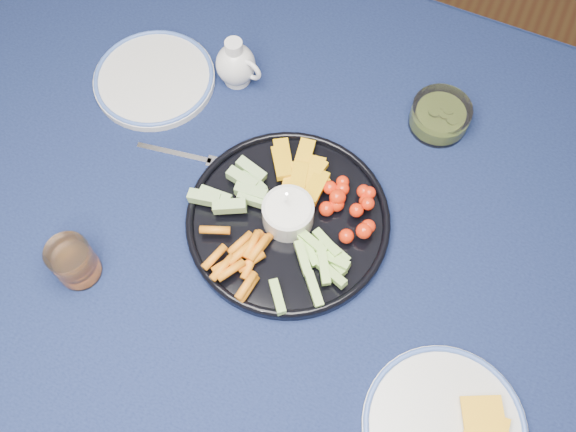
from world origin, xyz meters
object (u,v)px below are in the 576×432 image
at_px(crudite_platter, 287,218).
at_px(pickle_bowl, 440,117).
at_px(dining_table, 289,228).
at_px(cheese_plate, 445,427).
at_px(side_plate_extra, 154,78).
at_px(juice_tumbler, 75,263).
at_px(creamer_pitcher, 236,64).

xyz_separation_m(crudite_platter, pickle_bowl, (0.16, 0.29, 0.00)).
relative_size(dining_table, cheese_plate, 7.16).
height_order(crudite_platter, pickle_bowl, crudite_platter).
relative_size(dining_table, pickle_bowl, 16.08).
bearing_deg(cheese_plate, crudite_platter, 149.24).
distance_m(dining_table, pickle_bowl, 0.33).
xyz_separation_m(dining_table, side_plate_extra, (-0.33, 0.13, 0.10)).
distance_m(crudite_platter, juice_tumbler, 0.34).
distance_m(crudite_platter, side_plate_extra, 0.38).
xyz_separation_m(dining_table, cheese_plate, (0.35, -0.23, 0.10)).
height_order(cheese_plate, juice_tumbler, juice_tumbler).
relative_size(dining_table, side_plate_extra, 7.55).
bearing_deg(side_plate_extra, dining_table, -21.47).
xyz_separation_m(cheese_plate, side_plate_extra, (-0.68, 0.36, -0.00)).
relative_size(crudite_platter, creamer_pitcher, 3.35).
relative_size(pickle_bowl, side_plate_extra, 0.47).
height_order(dining_table, juice_tumbler, juice_tumbler).
height_order(crudite_platter, creamer_pitcher, crudite_platter).
bearing_deg(side_plate_extra, pickle_bowl, 14.32).
relative_size(crudite_platter, pickle_bowl, 3.20).
xyz_separation_m(creamer_pitcher, cheese_plate, (0.54, -0.43, -0.03)).
distance_m(dining_table, crudite_platter, 0.11).
height_order(dining_table, creamer_pitcher, creamer_pitcher).
relative_size(juice_tumbler, side_plate_extra, 0.36).
bearing_deg(creamer_pitcher, pickle_bowl, 9.31).
relative_size(creamer_pitcher, juice_tumbler, 1.23).
bearing_deg(pickle_bowl, dining_table, -123.63).
bearing_deg(dining_table, cheese_plate, -33.70).
bearing_deg(dining_table, side_plate_extra, 158.53).
distance_m(creamer_pitcher, cheese_plate, 0.69).
relative_size(pickle_bowl, cheese_plate, 0.45).
bearing_deg(creamer_pitcher, crudite_platter, -48.27).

